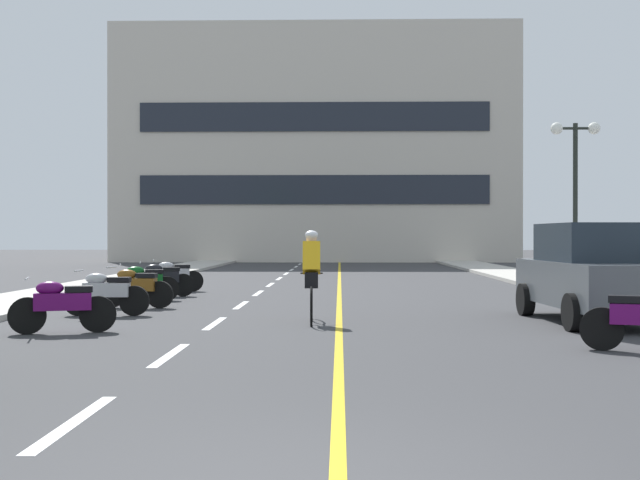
{
  "coord_description": "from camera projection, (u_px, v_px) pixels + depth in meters",
  "views": [
    {
      "loc": [
        0.26,
        -5.02,
        1.58
      ],
      "look_at": [
        -0.34,
        20.31,
        1.47
      ],
      "focal_mm": 46.75,
      "sensor_mm": 36.0,
      "label": 1
    }
  ],
  "objects": [
    {
      "name": "motorcycle_7",
      "position": [
        161.0,
        279.0,
        21.72
      ],
      "size": [
        1.69,
        0.64,
        0.92
      ],
      "color": "black",
      "rests_on": "ground"
    },
    {
      "name": "curb_left",
      "position": [
        127.0,
        280.0,
        29.19
      ],
      "size": [
        2.4,
        72.0,
        0.12
      ],
      "primitive_type": "cube",
      "color": "#B7B2A8",
      "rests_on": "ground"
    },
    {
      "name": "motorcycle_4",
      "position": [
        106.0,
        292.0,
        16.5
      ],
      "size": [
        1.7,
        0.6,
        0.92
      ],
      "color": "black",
      "rests_on": "ground"
    },
    {
      "name": "motorcycle_6",
      "position": [
        143.0,
        282.0,
        20.22
      ],
      "size": [
        1.67,
        0.7,
        0.92
      ],
      "color": "black",
      "rests_on": "ground"
    },
    {
      "name": "lane_dash_1",
      "position": [
        170.0,
        355.0,
        11.08
      ],
      "size": [
        0.14,
        2.2,
        0.01
      ],
      "primitive_type": "cube",
      "color": "silver",
      "rests_on": "ground"
    },
    {
      "name": "motorcycle_3",
      "position": [
        62.0,
        304.0,
        13.53
      ],
      "size": [
        1.66,
        0.73,
        0.92
      ],
      "color": "black",
      "rests_on": "ground"
    },
    {
      "name": "lane_dash_0",
      "position": [
        74.0,
        422.0,
        7.08
      ],
      "size": [
        0.14,
        2.2,
        0.01
      ],
      "primitive_type": "cube",
      "color": "silver",
      "rests_on": "ground"
    },
    {
      "name": "cyclist_rider",
      "position": [
        311.0,
        274.0,
        15.17
      ],
      "size": [
        0.42,
        1.77,
        1.71
      ],
      "color": "black",
      "rests_on": "ground"
    },
    {
      "name": "lane_dash_2",
      "position": [
        215.0,
        323.0,
        15.08
      ],
      "size": [
        0.14,
        2.2,
        0.01
      ],
      "primitive_type": "cube",
      "color": "silver",
      "rests_on": "ground"
    },
    {
      "name": "lane_dash_7",
      "position": [
        286.0,
        274.0,
        35.07
      ],
      "size": [
        0.14,
        2.2,
        0.01
      ],
      "primitive_type": "cube",
      "color": "silver",
      "rests_on": "ground"
    },
    {
      "name": "lane_dash_9",
      "position": [
        296.0,
        267.0,
        43.07
      ],
      "size": [
        0.14,
        2.2,
        0.01
      ],
      "primitive_type": "cube",
      "color": "silver",
      "rests_on": "ground"
    },
    {
      "name": "lane_dash_3",
      "position": [
        241.0,
        305.0,
        19.07
      ],
      "size": [
        0.14,
        2.2,
        0.01
      ],
      "primitive_type": "cube",
      "color": "silver",
      "rests_on": "ground"
    },
    {
      "name": "lane_dash_10",
      "position": [
        300.0,
        264.0,
        47.07
      ],
      "size": [
        0.14,
        2.2,
        0.01
      ],
      "primitive_type": "cube",
      "color": "silver",
      "rests_on": "ground"
    },
    {
      "name": "lane_dash_4",
      "position": [
        258.0,
        293.0,
        23.07
      ],
      "size": [
        0.14,
        2.2,
        0.01
      ],
      "primitive_type": "cube",
      "color": "silver",
      "rests_on": "ground"
    },
    {
      "name": "curb_right",
      "position": [
        540.0,
        280.0,
        28.85
      ],
      "size": [
        2.4,
        72.0,
        0.12
      ],
      "primitive_type": "cube",
      "color": "#B7B2A8",
      "rests_on": "ground"
    },
    {
      "name": "motorcycle_5",
      "position": [
        135.0,
        287.0,
        18.3
      ],
      "size": [
        1.7,
        0.6,
        0.92
      ],
      "color": "black",
      "rests_on": "ground"
    },
    {
      "name": "lane_dash_6",
      "position": [
        279.0,
        278.0,
        31.07
      ],
      "size": [
        0.14,
        2.2,
        0.01
      ],
      "primitive_type": "cube",
      "color": "silver",
      "rests_on": "ground"
    },
    {
      "name": "parked_car_near",
      "position": [
        593.0,
        273.0,
        15.23
      ],
      "size": [
        2.13,
        4.3,
        1.82
      ],
      "color": "black",
      "rests_on": "ground"
    },
    {
      "name": "lane_dash_11",
      "position": [
        303.0,
        262.0,
        51.07
      ],
      "size": [
        0.14,
        2.2,
        0.01
      ],
      "primitive_type": "cube",
      "color": "silver",
      "rests_on": "ground"
    },
    {
      "name": "centre_line_yellow",
      "position": [
        339.0,
        281.0,
        29.02
      ],
      "size": [
        0.12,
        66.0,
        0.01
      ],
      "primitive_type": "cube",
      "color": "gold",
      "rests_on": "ground"
    },
    {
      "name": "motorcycle_8",
      "position": [
        173.0,
        275.0,
        23.65
      ],
      "size": [
        1.68,
        0.66,
        0.92
      ],
      "color": "black",
      "rests_on": "ground"
    },
    {
      "name": "ground_plane",
      "position": [
        331.0,
        287.0,
        26.03
      ],
      "size": [
        140.0,
        140.0,
        0.0
      ],
      "primitive_type": "plane",
      "color": "#38383A"
    },
    {
      "name": "lane_dash_8",
      "position": [
        292.0,
        270.0,
        39.07
      ],
      "size": [
        0.14,
        2.2,
        0.01
      ],
      "primitive_type": "cube",
      "color": "silver",
      "rests_on": "ground"
    },
    {
      "name": "office_building",
      "position": [
        316.0,
        150.0,
        54.89
      ],
      "size": [
        25.03,
        9.87,
        14.61
      ],
      "color": "beige",
      "rests_on": "ground"
    },
    {
      "name": "street_lamp_mid",
      "position": [
        575.0,
        165.0,
        24.59
      ],
      "size": [
        1.46,
        0.36,
        4.83
      ],
      "color": "black",
      "rests_on": "curb_right"
    },
    {
      "name": "lane_dash_5",
      "position": [
        270.0,
        285.0,
        27.07
      ],
      "size": [
        0.14,
        2.2,
        0.01
      ],
      "primitive_type": "cube",
      "color": "silver",
      "rests_on": "ground"
    }
  ]
}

